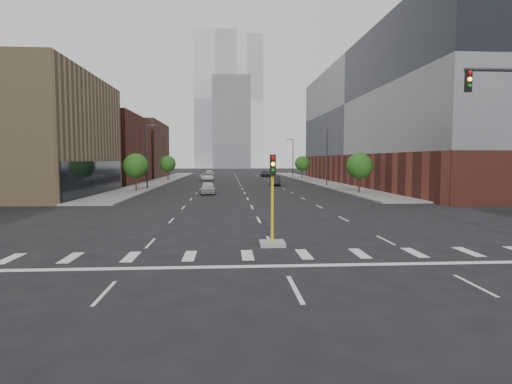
{
  "coord_description": "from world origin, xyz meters",
  "views": [
    {
      "loc": [
        -2.16,
        -11.35,
        4.14
      ],
      "look_at": [
        -0.69,
        10.48,
        2.5
      ],
      "focal_mm": 30.0,
      "sensor_mm": 36.0,
      "label": 1
    }
  ],
  "objects": [
    {
      "name": "car_far_left",
      "position": [
        -6.33,
        75.2,
        0.75
      ],
      "size": [
        3.26,
        5.73,
        1.51
      ],
      "primitive_type": "imported",
      "rotation": [
        0.0,
        0.0,
        0.14
      ],
      "color": "white",
      "rests_on": "ground"
    },
    {
      "name": "building_left_mid",
      "position": [
        -27.5,
        40.0,
        7.0
      ],
      "size": [
        20.0,
        24.0,
        14.0
      ],
      "primitive_type": "cube",
      "color": "#947854",
      "rests_on": "ground"
    },
    {
      "name": "car_near_left",
      "position": [
        -4.53,
        40.71,
        0.77
      ],
      "size": [
        2.03,
        4.59,
        1.54
      ],
      "primitive_type": "imported",
      "rotation": [
        0.0,
        0.0,
        0.05
      ],
      "color": "silver",
      "rests_on": "ground"
    },
    {
      "name": "streetlight_left",
      "position": [
        -13.41,
        50.0,
        5.01
      ],
      "size": [
        1.6,
        0.22,
        9.07
      ],
      "color": "#2D2D30",
      "rests_on": "ground"
    },
    {
      "name": "tree_right_far",
      "position": [
        14.0,
        80.0,
        3.39
      ],
      "size": [
        3.2,
        3.2,
        4.85
      ],
      "color": "#382619",
      "rests_on": "ground"
    },
    {
      "name": "tree_left_near",
      "position": [
        -14.0,
        45.0,
        3.39
      ],
      "size": [
        3.2,
        3.2,
        4.85
      ],
      "color": "#382619",
      "rests_on": "ground"
    },
    {
      "name": "ground",
      "position": [
        0.0,
        0.0,
        0.0
      ],
      "size": [
        400.0,
        400.0,
        0.0
      ],
      "primitive_type": "plane",
      "color": "black",
      "rests_on": "ground"
    },
    {
      "name": "tree_left_far",
      "position": [
        -14.0,
        75.0,
        3.39
      ],
      "size": [
        3.2,
        3.2,
        4.85
      ],
      "color": "#382619",
      "rests_on": "ground"
    },
    {
      "name": "car_mid_right",
      "position": [
        5.59,
        57.12,
        0.77
      ],
      "size": [
        2.12,
        4.83,
        1.54
      ],
      "primitive_type": "imported",
      "rotation": [
        0.0,
        0.0,
        -0.11
      ],
      "color": "black",
      "rests_on": "ground"
    },
    {
      "name": "streetlight_right_b",
      "position": [
        13.41,
        90.0,
        5.01
      ],
      "size": [
        1.6,
        0.22,
        9.07
      ],
      "color": "#2D2D30",
      "rests_on": "ground"
    },
    {
      "name": "tree_right_near",
      "position": [
        14.0,
        40.0,
        3.39
      ],
      "size": [
        3.2,
        3.2,
        4.85
      ],
      "color": "#382619",
      "rests_on": "ground"
    },
    {
      "name": "tower_right",
      "position": [
        10.0,
        260.0,
        40.0
      ],
      "size": [
        20.0,
        20.0,
        80.0
      ],
      "primitive_type": "cube",
      "color": "#B2B7BC",
      "rests_on": "ground"
    },
    {
      "name": "car_distant",
      "position": [
        -6.49,
        94.28,
        0.86
      ],
      "size": [
        2.37,
        5.19,
        1.72
      ],
      "primitive_type": "imported",
      "rotation": [
        0.0,
        0.0,
        0.07
      ],
      "color": "#B1B2B6",
      "rests_on": "ground"
    },
    {
      "name": "sidewalk_left_far",
      "position": [
        -15.0,
        74.0,
        0.07
      ],
      "size": [
        5.0,
        92.0,
        0.15
      ],
      "primitive_type": "cube",
      "color": "gray",
      "rests_on": "ground"
    },
    {
      "name": "car_deep_right",
      "position": [
        7.17,
        92.84,
        0.72
      ],
      "size": [
        2.32,
        5.06,
        1.43
      ],
      "primitive_type": "imported",
      "rotation": [
        0.0,
        0.0,
        0.07
      ],
      "color": "#222328",
      "rests_on": "ground"
    },
    {
      "name": "building_left_far_b",
      "position": [
        -27.5,
        92.0,
        6.5
      ],
      "size": [
        20.0,
        24.0,
        13.0
      ],
      "primitive_type": "cube",
      "color": "brown",
      "rests_on": "ground"
    },
    {
      "name": "streetlight_right_a",
      "position": [
        13.41,
        55.0,
        5.01
      ],
      "size": [
        1.6,
        0.22,
        9.07
      ],
      "color": "#2D2D30",
      "rests_on": "ground"
    },
    {
      "name": "building_right_main",
      "position": [
        29.5,
        60.0,
        11.0
      ],
      "size": [
        24.0,
        70.0,
        22.0
      ],
      "color": "brown",
      "rests_on": "ground"
    },
    {
      "name": "sidewalk_right_far",
      "position": [
        15.0,
        74.0,
        0.07
      ],
      "size": [
        5.0,
        92.0,
        0.15
      ],
      "primitive_type": "cube",
      "color": "gray",
      "rests_on": "ground"
    },
    {
      "name": "tower_left",
      "position": [
        -8.0,
        220.0,
        35.0
      ],
      "size": [
        22.0,
        22.0,
        70.0
      ],
      "primitive_type": "cube",
      "color": "#B2B7BC",
      "rests_on": "ground"
    },
    {
      "name": "building_left_far_a",
      "position": [
        -27.5,
        66.0,
        6.0
      ],
      "size": [
        20.0,
        22.0,
        12.0
      ],
      "primitive_type": "cube",
      "color": "brown",
      "rests_on": "ground"
    },
    {
      "name": "tower_mid",
      "position": [
        0.0,
        200.0,
        22.0
      ],
      "size": [
        18.0,
        18.0,
        44.0
      ],
      "primitive_type": "cube",
      "color": "slate",
      "rests_on": "ground"
    },
    {
      "name": "median_traffic_signal",
      "position": [
        0.0,
        8.97,
        0.97
      ],
      "size": [
        1.2,
        1.2,
        4.4
      ],
      "color": "#999993",
      "rests_on": "ground"
    }
  ]
}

